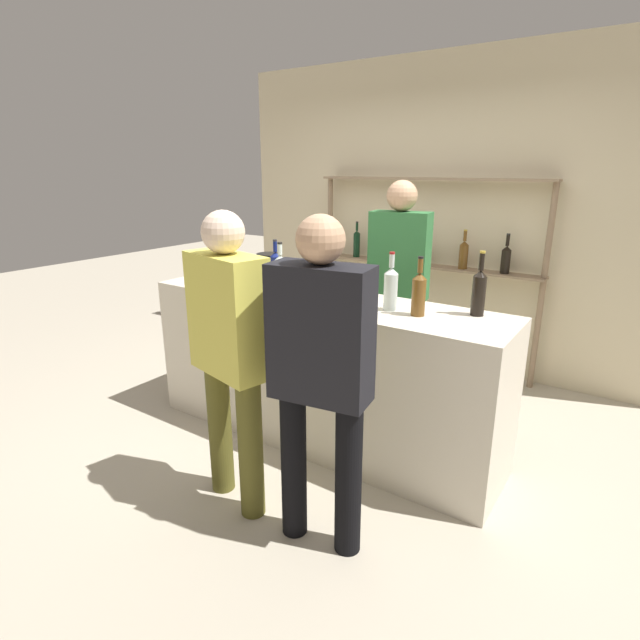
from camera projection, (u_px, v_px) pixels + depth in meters
The scene contains 15 objects.
ground_plane at pixel (320, 436), 3.57m from camera, with size 16.00×16.00×0.00m, color #B2A893.
bar_counter at pixel (320, 370), 3.42m from camera, with size 2.51×0.61×1.02m, color beige.
back_wall at pixel (434, 216), 4.66m from camera, with size 4.11×0.12×2.80m, color beige.
back_shelf at pixel (426, 244), 4.58m from camera, with size 2.14×0.18×1.75m.
counter_bottle_0 at pixel (221, 261), 3.79m from camera, with size 0.08×0.08×0.34m.
counter_bottle_1 at pixel (479, 291), 2.84m from camera, with size 0.08×0.08×0.37m.
counter_bottle_2 at pixel (391, 288), 2.94m from camera, with size 0.08×0.08×0.35m.
counter_bottle_3 at pixel (419, 293), 2.84m from camera, with size 0.08×0.08×0.34m.
counter_bottle_4 at pixel (280, 273), 3.34m from camera, with size 0.08×0.08×0.35m.
counter_bottle_5 at pixel (276, 269), 3.46m from camera, with size 0.07×0.07×0.35m.
ice_bucket at pixel (269, 268), 3.65m from camera, with size 0.18×0.18×0.22m.
cork_jar at pixel (325, 290), 3.19m from camera, with size 0.14×0.14×0.13m.
server_behind_counter at pixel (398, 275), 3.88m from camera, with size 0.47×0.26×1.75m.
customer_right at pixel (320, 366), 2.30m from camera, with size 0.49×0.28×1.66m.
customer_center at pixel (229, 344), 2.61m from camera, with size 0.51×0.31×1.65m.
Camera 1 is at (1.78, -2.62, 1.84)m, focal length 28.00 mm.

